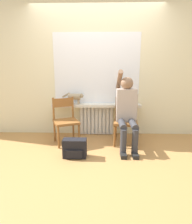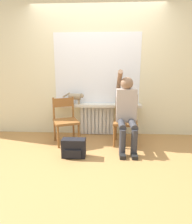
% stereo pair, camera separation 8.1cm
% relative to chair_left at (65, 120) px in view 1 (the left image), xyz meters
% --- Properties ---
extents(ground_plane, '(12.00, 12.00, 0.00)m').
position_rel_chair_left_xyz_m(ground_plane, '(0.55, -0.68, -0.42)').
color(ground_plane, '#B27F47').
extents(wall_with_window, '(7.00, 0.06, 2.70)m').
position_rel_chair_left_xyz_m(wall_with_window, '(0.55, 0.55, 0.93)').
color(wall_with_window, beige).
rests_on(wall_with_window, ground_plane).
extents(radiator, '(0.68, 0.08, 0.60)m').
position_rel_chair_left_xyz_m(radiator, '(0.55, 0.47, -0.13)').
color(radiator, silver).
rests_on(radiator, ground_plane).
extents(windowsill, '(1.74, 0.24, 0.05)m').
position_rel_chair_left_xyz_m(windowsill, '(0.55, 0.40, 0.20)').
color(windowsill, silver).
rests_on(windowsill, radiator).
extents(window_glass, '(1.67, 0.01, 1.35)m').
position_rel_chair_left_xyz_m(window_glass, '(0.55, 0.51, 0.90)').
color(window_glass, white).
rests_on(window_glass, windowsill).
extents(chair_left, '(0.54, 0.54, 0.82)m').
position_rel_chair_left_xyz_m(chair_left, '(0.00, 0.00, 0.00)').
color(chair_left, brown).
rests_on(chair_left, ground_plane).
extents(chair_right, '(0.46, 0.46, 0.82)m').
position_rel_chair_left_xyz_m(chair_right, '(1.08, 0.00, 0.00)').
color(chair_right, brown).
rests_on(chair_right, ground_plane).
extents(person, '(0.36, 1.04, 1.31)m').
position_rel_chair_left_xyz_m(person, '(1.08, -0.12, 0.23)').
color(person, '#333338').
rests_on(person, ground_plane).
extents(cat, '(0.42, 0.12, 0.23)m').
position_rel_chair_left_xyz_m(cat, '(0.13, 0.37, 0.36)').
color(cat, '#9E896B').
rests_on(cat, windowsill).
extents(backpack, '(0.36, 0.20, 0.29)m').
position_rel_chair_left_xyz_m(backpack, '(0.24, -0.59, -0.28)').
color(backpack, black).
rests_on(backpack, ground_plane).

